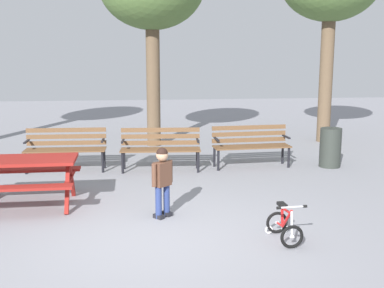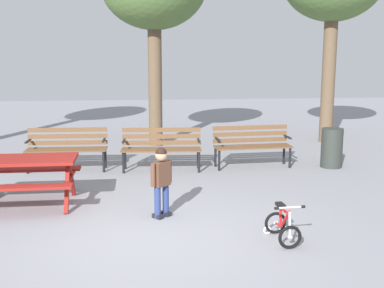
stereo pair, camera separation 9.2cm
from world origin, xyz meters
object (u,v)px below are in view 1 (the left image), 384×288
at_px(park_bench_right, 251,142).
at_px(trash_bin, 330,148).
at_px(child_standing, 162,177).
at_px(park_bench_far_left, 66,146).
at_px(kids_bicycle, 284,226).
at_px(picnic_table, 17,170).
at_px(park_bench_left, 160,145).

xyz_separation_m(park_bench_right, trash_bin, (1.65, -0.21, -0.10)).
bearing_deg(child_standing, park_bench_far_left, 120.35).
bearing_deg(park_bench_far_left, kids_bicycle, -51.44).
bearing_deg(park_bench_far_left, park_bench_right, -1.10).
bearing_deg(picnic_table, park_bench_left, 42.77).
xyz_separation_m(picnic_table, park_bench_left, (2.31, 2.14, -0.08)).
xyz_separation_m(park_bench_far_left, child_standing, (1.80, -3.07, 0.10)).
relative_size(picnic_table, trash_bin, 2.23).
bearing_deg(picnic_table, child_standing, -18.52).
height_order(picnic_table, park_bench_right, park_bench_right).
bearing_deg(kids_bicycle, park_bench_right, 83.15).
height_order(park_bench_left, child_standing, child_standing).
relative_size(park_bench_far_left, park_bench_left, 0.99).
xyz_separation_m(park_bench_right, child_standing, (-1.99, -3.00, 0.10)).
distance_m(park_bench_left, park_bench_right, 1.89).
height_order(park_bench_far_left, trash_bin, park_bench_far_left).
bearing_deg(park_bench_far_left, trash_bin, -3.02).
xyz_separation_m(picnic_table, kids_bicycle, (3.71, -1.81, -0.39)).
bearing_deg(trash_bin, child_standing, -142.59).
distance_m(kids_bicycle, trash_bin, 4.41).
distance_m(picnic_table, park_bench_left, 3.15).
bearing_deg(park_bench_right, park_bench_left, -176.44).
bearing_deg(park_bench_left, park_bench_far_left, 174.28).
height_order(park_bench_left, trash_bin, park_bench_left).
bearing_deg(kids_bicycle, trash_bin, 61.02).
height_order(picnic_table, kids_bicycle, picnic_table).
bearing_deg(trash_bin, kids_bicycle, -118.98).
distance_m(picnic_table, kids_bicycle, 4.15).
relative_size(park_bench_left, trash_bin, 1.99).
bearing_deg(kids_bicycle, park_bench_left, 109.49).
xyz_separation_m(park_bench_left, kids_bicycle, (1.40, -3.95, -0.31)).
xyz_separation_m(park_bench_far_left, park_bench_left, (1.90, -0.19, 0.00)).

